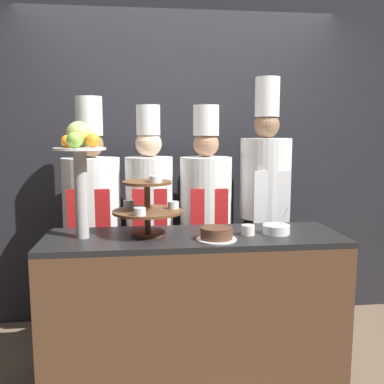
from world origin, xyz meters
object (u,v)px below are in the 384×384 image
tiered_stand (148,205)px  cake_round (217,234)px  fruit_pedestal (80,156)px  serving_bowl_near (276,229)px  chef_right (265,198)px  chef_left (92,215)px  chef_center_right (206,213)px  cup_white (248,230)px  chef_center_left (150,213)px

tiered_stand → cake_round: size_ratio=1.80×
fruit_pedestal → serving_bowl_near: size_ratio=4.16×
tiered_stand → chef_right: size_ratio=0.22×
chef_left → chef_center_right: bearing=-0.0°
cup_white → chef_left: bearing=147.3°
fruit_pedestal → chef_left: (-0.01, 0.57, -0.46)m
fruit_pedestal → chef_center_right: size_ratio=0.39×
cup_white → serving_bowl_near: 0.18m
fruit_pedestal → cup_white: 1.09m
serving_bowl_near → chef_right: 0.65m
chef_center_left → chef_right: 0.88m
serving_bowl_near → chef_right: chef_right is taller
chef_center_left → chef_center_right: chef_center_right is taller
cup_white → serving_bowl_near: serving_bowl_near is taller
chef_right → cake_round: bearing=-124.2°
fruit_pedestal → cup_white: bearing=-4.0°
fruit_pedestal → chef_right: chef_right is taller
cup_white → chef_left: size_ratio=0.04×
chef_left → chef_right: 1.29m
cake_round → chef_center_right: bearing=86.4°
chef_center_right → chef_right: size_ratio=0.90×
tiered_stand → serving_bowl_near: 0.80m
cup_white → chef_center_left: 0.87m
cake_round → cup_white: 0.23m
fruit_pedestal → cake_round: 0.91m
chef_right → chef_center_left: bearing=-180.0°
chef_center_left → serving_bowl_near: bearing=-39.6°
tiered_stand → serving_bowl_near: (0.78, -0.05, -0.16)m
cake_round → cup_white: (0.21, 0.09, -0.00)m
chef_left → chef_right: (1.29, -0.00, 0.10)m
chef_left → chef_center_left: (0.42, -0.00, 0.00)m
cup_white → serving_bowl_near: (0.18, 0.01, -0.00)m
chef_center_left → chef_center_right: 0.42m
cake_round → chef_left: (-0.79, 0.74, -0.01)m
cake_round → chef_center_left: bearing=116.8°
tiered_stand → chef_center_right: size_ratio=0.24×
fruit_pedestal → tiered_stand: bearing=-1.2°
cup_white → chef_center_right: bearing=104.3°
serving_bowl_near → chef_right: (0.11, 0.63, 0.09)m
cake_round → chef_right: (0.50, 0.74, 0.09)m
chef_center_right → tiered_stand: bearing=-127.1°
tiered_stand → cup_white: tiered_stand is taller
tiered_stand → chef_left: 0.72m
cup_white → chef_center_left: size_ratio=0.05×
cup_white → chef_left: 1.19m
cake_round → chef_center_left: 0.83m
fruit_pedestal → cup_white: size_ratio=8.63×
serving_bowl_near → tiered_stand: bearing=176.3°
chef_left → tiered_stand: bearing=-55.7°
fruit_pedestal → cake_round: size_ratio=2.93×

